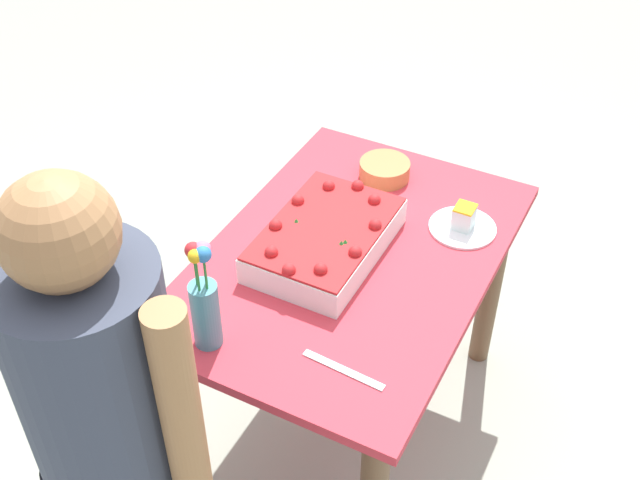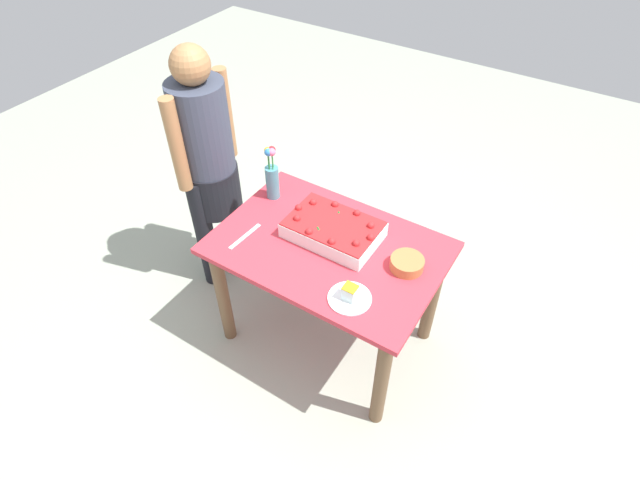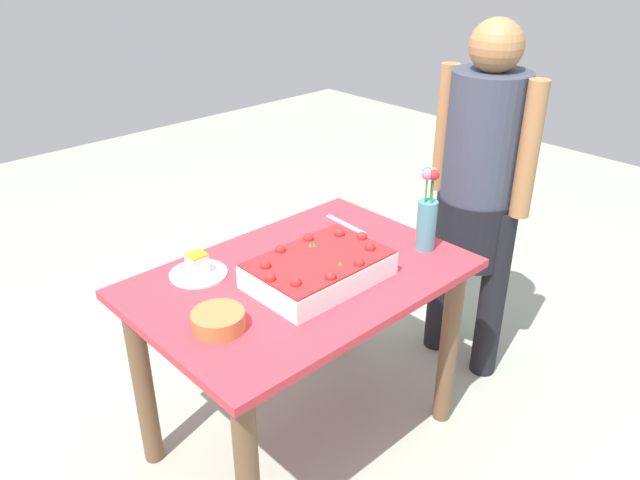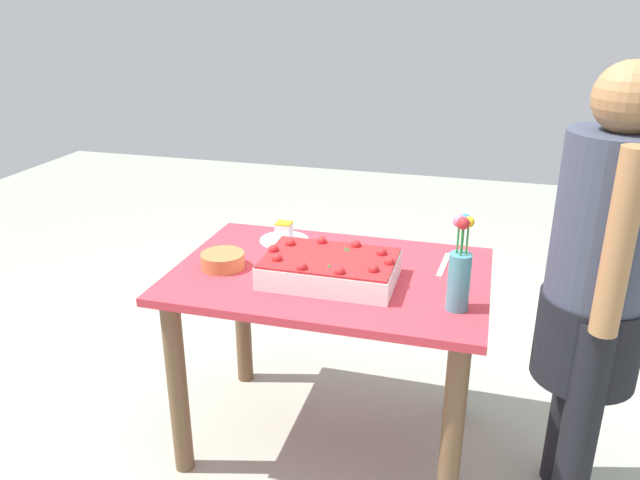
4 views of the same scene
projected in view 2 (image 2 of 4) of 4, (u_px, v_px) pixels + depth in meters
ground_plane at (327, 334)px, 2.93m from camera, size 8.00×8.00×0.00m
dining_table at (328, 266)px, 2.52m from camera, size 1.11×0.75×0.73m
sheet_cake at (333, 229)px, 2.44m from camera, size 0.45×0.30×0.11m
serving_plate_with_slice at (350, 296)px, 2.17m from camera, size 0.19×0.19×0.08m
cake_knife at (245, 236)px, 2.47m from camera, size 0.03×0.22×0.00m
flower_vase at (272, 176)px, 2.61m from camera, size 0.07×0.07×0.31m
fruit_bowl at (407, 263)px, 2.30m from camera, size 0.16×0.16×0.05m
person_standing at (208, 159)px, 2.74m from camera, size 0.31×0.45×1.49m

